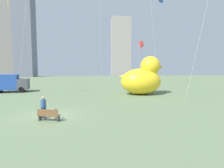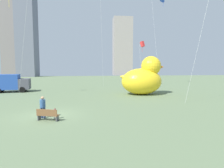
{
  "view_description": "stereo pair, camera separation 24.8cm",
  "coord_description": "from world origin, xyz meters",
  "px_view_note": "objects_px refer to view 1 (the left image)",
  "views": [
    {
      "loc": [
        3.16,
        -15.95,
        4.04
      ],
      "look_at": [
        5.96,
        4.49,
        2.16
      ],
      "focal_mm": 30.06,
      "sensor_mm": 36.0,
      "label": 1
    },
    {
      "loc": [
        3.41,
        -15.98,
        4.04
      ],
      "look_at": [
        5.96,
        4.49,
        2.16
      ],
      "focal_mm": 30.06,
      "sensor_mm": 36.0,
      "label": 2
    }
  ],
  "objects_px": {
    "person_child": "(56,113)",
    "giant_inflatable_duck": "(142,78)",
    "box_truck": "(9,83)",
    "park_bench": "(48,115)",
    "kite_red": "(141,44)",
    "person_adult": "(43,106)"
  },
  "relations": [
    {
      "from": "person_adult",
      "to": "park_bench",
      "type": "bearing_deg",
      "value": -57.67
    },
    {
      "from": "kite_red",
      "to": "box_truck",
      "type": "bearing_deg",
      "value": -163.73
    },
    {
      "from": "person_adult",
      "to": "giant_inflatable_duck",
      "type": "xyz_separation_m",
      "value": [
        11.53,
        11.46,
        1.43
      ]
    },
    {
      "from": "person_child",
      "to": "giant_inflatable_duck",
      "type": "distance_m",
      "value": 15.99
    },
    {
      "from": "person_adult",
      "to": "giant_inflatable_duck",
      "type": "distance_m",
      "value": 16.32
    },
    {
      "from": "box_truck",
      "to": "person_adult",
      "type": "bearing_deg",
      "value": -61.74
    },
    {
      "from": "kite_red",
      "to": "park_bench",
      "type": "bearing_deg",
      "value": -120.43
    },
    {
      "from": "person_child",
      "to": "giant_inflatable_duck",
      "type": "relative_size",
      "value": 0.13
    },
    {
      "from": "person_child",
      "to": "giant_inflatable_duck",
      "type": "xyz_separation_m",
      "value": [
        10.53,
        11.89,
        1.91
      ]
    },
    {
      "from": "giant_inflatable_duck",
      "to": "park_bench",
      "type": "bearing_deg",
      "value": -131.79
    },
    {
      "from": "person_child",
      "to": "kite_red",
      "type": "height_order",
      "value": "kite_red"
    },
    {
      "from": "giant_inflatable_duck",
      "to": "box_truck",
      "type": "relative_size",
      "value": 1.15
    },
    {
      "from": "person_child",
      "to": "box_truck",
      "type": "xyz_separation_m",
      "value": [
        -9.92,
        17.02,
        0.96
      ]
    },
    {
      "from": "person_adult",
      "to": "person_child",
      "type": "xyz_separation_m",
      "value": [
        1.0,
        -0.42,
        -0.48
      ]
    },
    {
      "from": "person_adult",
      "to": "box_truck",
      "type": "bearing_deg",
      "value": 118.26
    },
    {
      "from": "giant_inflatable_duck",
      "to": "kite_red",
      "type": "relative_size",
      "value": 0.72
    },
    {
      "from": "giant_inflatable_duck",
      "to": "kite_red",
      "type": "distance_m",
      "value": 14.05
    },
    {
      "from": "giant_inflatable_duck",
      "to": "box_truck",
      "type": "distance_m",
      "value": 21.11
    },
    {
      "from": "park_bench",
      "to": "person_child",
      "type": "relative_size",
      "value": 1.96
    },
    {
      "from": "person_adult",
      "to": "giant_inflatable_duck",
      "type": "bearing_deg",
      "value": 44.83
    },
    {
      "from": "person_adult",
      "to": "giant_inflatable_duck",
      "type": "height_order",
      "value": "giant_inflatable_duck"
    },
    {
      "from": "giant_inflatable_duck",
      "to": "box_truck",
      "type": "bearing_deg",
      "value": 165.91
    }
  ]
}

